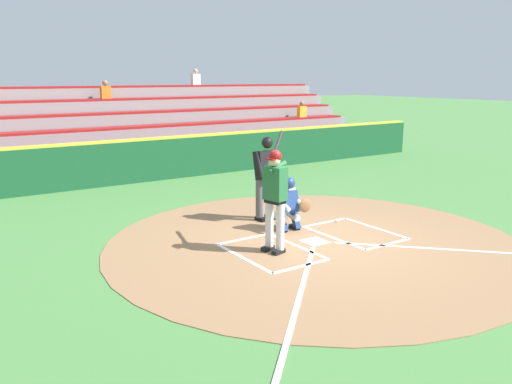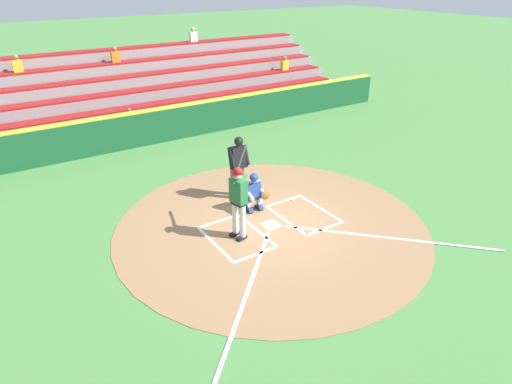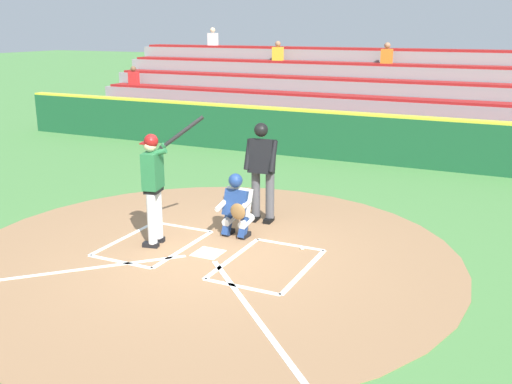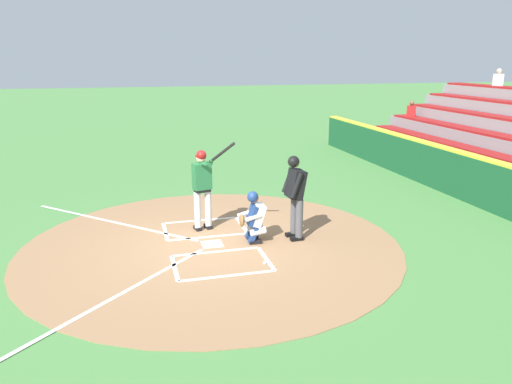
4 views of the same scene
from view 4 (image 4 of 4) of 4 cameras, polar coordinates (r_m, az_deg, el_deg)
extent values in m
plane|color=#4C8442|center=(10.66, -5.09, -6.07)|extent=(120.00, 120.00, 0.00)
cylinder|color=#99704C|center=(10.65, -5.09, -6.04)|extent=(8.00, 8.00, 0.01)
cube|color=white|center=(10.65, -5.09, -5.99)|extent=(0.44, 0.44, 0.01)
cube|color=white|center=(9.88, 1.17, -7.67)|extent=(1.20, 0.08, 0.01)
cube|color=white|center=(9.58, -9.36, -8.64)|extent=(1.20, 0.08, 0.01)
cube|color=white|center=(10.24, -4.65, -6.88)|extent=(0.08, 1.80, 0.01)
cube|color=white|center=(9.16, -3.28, -9.63)|extent=(0.08, 1.80, 0.01)
cube|color=white|center=(11.78, -1.65, -3.82)|extent=(1.20, 0.08, 0.01)
cube|color=white|center=(11.53, -10.42, -4.50)|extent=(1.20, 0.08, 0.01)
cube|color=white|center=(11.07, -5.49, -5.17)|extent=(0.08, 1.80, 0.01)
cube|color=white|center=(12.19, -6.43, -3.26)|extent=(0.08, 1.80, 0.01)
cube|color=white|center=(12.51, -16.31, -3.29)|extent=(3.73, 3.73, 0.01)
cube|color=white|center=(8.62, -16.76, -11.98)|extent=(3.73, 3.73, 0.01)
cylinder|color=silver|center=(11.36, -6.76, -2.08)|extent=(0.15, 0.15, 0.84)
cube|color=black|center=(11.53, -6.76, -4.19)|extent=(0.28, 0.18, 0.09)
cylinder|color=silver|center=(11.45, -5.54, -1.91)|extent=(0.15, 0.15, 0.84)
cube|color=black|center=(11.62, -5.56, -4.00)|extent=(0.28, 0.18, 0.09)
cube|color=black|center=(11.27, -6.21, 0.29)|extent=(0.29, 0.38, 0.10)
cube|color=#236638|center=(11.20, -6.26, 1.82)|extent=(0.32, 0.44, 0.60)
sphere|color=beige|center=(11.13, -6.36, 3.89)|extent=(0.21, 0.21, 0.21)
sphere|color=maroon|center=(11.09, -6.33, 4.23)|extent=(0.23, 0.23, 0.23)
cube|color=maroon|center=(11.20, -6.53, 4.15)|extent=(0.15, 0.19, 0.02)
cylinder|color=#236638|center=(11.08, -6.28, 3.17)|extent=(0.44, 0.18, 0.21)
cylinder|color=#236638|center=(11.16, -5.27, 3.28)|extent=(0.28, 0.15, 0.29)
cylinder|color=black|center=(10.82, -3.93, 4.56)|extent=(0.61, 0.50, 0.53)
cylinder|color=black|center=(11.10, -5.25, 3.52)|extent=(0.10, 0.11, 0.08)
cube|color=black|center=(10.63, -0.08, -5.80)|extent=(0.13, 0.26, 0.09)
cube|color=navy|center=(10.57, -0.29, -5.04)|extent=(0.13, 0.25, 0.37)
cylinder|color=silver|center=(10.56, 0.24, -4.59)|extent=(0.16, 0.37, 0.21)
cube|color=black|center=(10.92, -0.45, -5.21)|extent=(0.13, 0.26, 0.09)
cube|color=navy|center=(10.86, -0.66, -4.46)|extent=(0.13, 0.25, 0.37)
cylinder|color=silver|center=(10.85, -0.14, -4.03)|extent=(0.16, 0.37, 0.21)
cube|color=silver|center=(10.60, 0.10, -2.57)|extent=(0.41, 0.37, 0.52)
cube|color=navy|center=(10.58, -0.48, -2.61)|extent=(0.43, 0.23, 0.46)
sphere|color=brown|center=(10.48, -0.27, -0.67)|extent=(0.21, 0.21, 0.21)
sphere|color=navy|center=(10.47, -0.38, -0.57)|extent=(0.24, 0.24, 0.24)
cylinder|color=silver|center=(10.38, -0.57, -3.07)|extent=(0.11, 0.45, 0.20)
cylinder|color=silver|center=(10.76, -1.02, -2.41)|extent=(0.11, 0.45, 0.20)
ellipsoid|color=brown|center=(10.36, -1.66, -3.30)|extent=(0.28, 0.11, 0.28)
cylinder|color=#4C4C51|center=(10.71, 5.01, -3.05)|extent=(0.16, 0.16, 0.86)
cube|color=black|center=(10.85, 4.72, -5.41)|extent=(0.15, 0.29, 0.09)
cylinder|color=#4C4C51|center=(10.96, 4.42, -2.62)|extent=(0.16, 0.16, 0.86)
cube|color=black|center=(11.09, 4.14, -4.93)|extent=(0.15, 0.29, 0.09)
cube|color=black|center=(10.61, 4.60, 0.95)|extent=(0.46, 0.39, 0.66)
sphere|color=tan|center=(10.49, 4.46, 3.42)|extent=(0.22, 0.22, 0.22)
sphere|color=black|center=(10.48, 4.36, 3.52)|extent=(0.25, 0.25, 0.25)
cylinder|color=black|center=(10.36, 4.73, 0.76)|extent=(0.12, 0.29, 0.56)
cylinder|color=black|center=(10.79, 3.71, 1.37)|extent=(0.12, 0.29, 0.56)
sphere|color=white|center=(9.63, 1.01, -8.18)|extent=(0.07, 0.07, 0.07)
cube|color=#19512D|center=(13.77, 27.27, -0.07)|extent=(22.00, 0.36, 1.25)
cube|color=white|center=(22.13, 26.15, 11.54)|extent=(0.36, 0.22, 0.46)
sphere|color=beige|center=(22.12, 26.26, 12.41)|extent=(0.20, 0.20, 0.20)
cube|color=red|center=(22.26, 17.47, 8.89)|extent=(0.36, 0.22, 0.46)
sphere|color=brown|center=(22.23, 17.54, 9.76)|extent=(0.20, 0.20, 0.20)
camera|label=1|loc=(17.01, -34.83, 10.10)|focal=36.25mm
camera|label=2|loc=(16.82, -39.50, 18.91)|focal=30.88mm
camera|label=3|loc=(8.01, -63.13, 4.54)|focal=41.08mm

